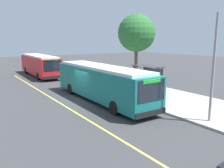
{
  "coord_description": "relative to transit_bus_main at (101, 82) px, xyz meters",
  "views": [
    {
      "loc": [
        17.19,
        -8.65,
        4.99
      ],
      "look_at": [
        1.8,
        1.64,
        1.47
      ],
      "focal_mm": 36.68,
      "sensor_mm": 36.0,
      "label": 1
    }
  ],
  "objects": [
    {
      "name": "ground_plane",
      "position": [
        -1.11,
        -1.01,
        -1.62
      ],
      "size": [
        120.0,
        120.0,
        0.0
      ],
      "primitive_type": "plane",
      "color": "#38383A"
    },
    {
      "name": "lane_stripe_center",
      "position": [
        -1.11,
        -3.21,
        -1.61
      ],
      "size": [
        36.0,
        0.14,
        0.01
      ],
      "primitive_type": "cube",
      "color": "#E0D64C",
      "rests_on": "ground_plane"
    },
    {
      "name": "bus_shelter",
      "position": [
        -0.11,
        5.3,
        0.3
      ],
      "size": [
        2.9,
        1.6,
        2.48
      ],
      "color": "#333338",
      "rests_on": "sidewalk_curb"
    },
    {
      "name": "transit_bus_second",
      "position": [
        -16.77,
        -0.15,
        -0.0
      ],
      "size": [
        11.72,
        2.82,
        2.95
      ],
      "color": "red",
      "rests_on": "ground_plane"
    },
    {
      "name": "route_sign_post",
      "position": [
        2.16,
        2.48,
        0.34
      ],
      "size": [
        0.44,
        0.08,
        2.8
      ],
      "color": "#333338",
      "rests_on": "sidewalk_curb"
    },
    {
      "name": "street_tree_near_shelter",
      "position": [
        -4.0,
        7.05,
        4.17
      ],
      "size": [
        4.17,
        4.17,
        7.75
      ],
      "color": "brown",
      "rests_on": "sidewalk_curb"
    },
    {
      "name": "pedestrian_commuter",
      "position": [
        -2.35,
        3.65,
        -0.5
      ],
      "size": [
        0.24,
        0.4,
        1.69
      ],
      "color": "#282D47",
      "rests_on": "sidewalk_curb"
    },
    {
      "name": "utility_pole",
      "position": [
        8.29,
        2.73,
        1.73
      ],
      "size": [
        0.16,
        0.16,
        6.4
      ],
      "primitive_type": "cylinder",
      "color": "gray",
      "rests_on": "sidewalk_curb"
    },
    {
      "name": "transit_bus_main",
      "position": [
        0.0,
        0.0,
        0.0
      ],
      "size": [
        12.27,
        2.68,
        2.95
      ],
      "color": "#146B66",
      "rests_on": "ground_plane"
    },
    {
      "name": "waiting_bench",
      "position": [
        0.08,
        5.33,
        -0.99
      ],
      "size": [
        1.6,
        0.48,
        0.95
      ],
      "color": "brown",
      "rests_on": "sidewalk_curb"
    },
    {
      "name": "sidewalk_curb",
      "position": [
        -1.11,
        4.99,
        -1.54
      ],
      "size": [
        44.0,
        6.4,
        0.15
      ],
      "primitive_type": "cube",
      "color": "#A8A399",
      "rests_on": "ground_plane"
    }
  ]
}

